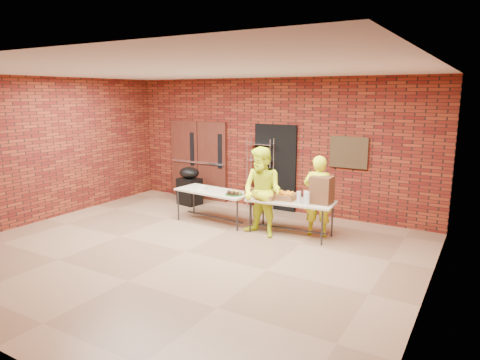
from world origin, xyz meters
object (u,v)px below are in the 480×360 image
(wire_rack, at_px, (260,174))
(covered_grill, at_px, (189,186))
(table_left, at_px, (214,193))
(table_right, at_px, (291,203))
(coffee_dispenser, at_px, (322,190))
(volunteer_woman, at_px, (318,196))
(volunteer_man, at_px, (262,192))

(wire_rack, xyz_separation_m, covered_grill, (-1.77, -0.55, -0.39))
(table_left, xyz_separation_m, table_right, (1.82, 0.08, -0.00))
(covered_grill, bearing_deg, table_right, -5.69)
(wire_rack, distance_m, table_right, 2.08)
(wire_rack, bearing_deg, covered_grill, -164.43)
(coffee_dispenser, bearing_deg, wire_rack, 146.68)
(volunteer_woman, bearing_deg, table_left, -2.01)
(wire_rack, xyz_separation_m, volunteer_man, (1.00, -1.80, 0.02))
(covered_grill, bearing_deg, volunteer_woman, -0.27)
(volunteer_man, bearing_deg, coffee_dispenser, 31.37)
(wire_rack, height_order, covered_grill, wire_rack)
(coffee_dispenser, height_order, covered_grill, coffee_dispenser)
(wire_rack, distance_m, table_left, 1.59)
(covered_grill, bearing_deg, coffee_dispenser, -2.18)
(table_left, distance_m, covered_grill, 1.74)
(covered_grill, bearing_deg, table_left, -24.73)
(table_left, xyz_separation_m, covered_grill, (-1.43, 0.98, -0.17))
(covered_grill, relative_size, volunteer_woman, 0.60)
(wire_rack, height_order, volunteer_woman, wire_rack)
(table_left, height_order, volunteer_man, volunteer_man)
(table_right, bearing_deg, wire_rack, 130.21)
(coffee_dispenser, relative_size, volunteer_woman, 0.33)
(table_left, height_order, coffee_dispenser, coffee_dispenser)
(table_right, bearing_deg, volunteer_man, -148.75)
(coffee_dispenser, height_order, volunteer_woman, volunteer_woman)
(table_left, relative_size, table_right, 1.00)
(wire_rack, relative_size, table_left, 0.97)
(table_left, height_order, covered_grill, covered_grill)
(table_left, height_order, volunteer_woman, volunteer_woman)
(table_left, bearing_deg, wire_rack, 82.66)
(wire_rack, xyz_separation_m, volunteer_woman, (1.96, -1.21, -0.06))
(wire_rack, height_order, table_left, wire_rack)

